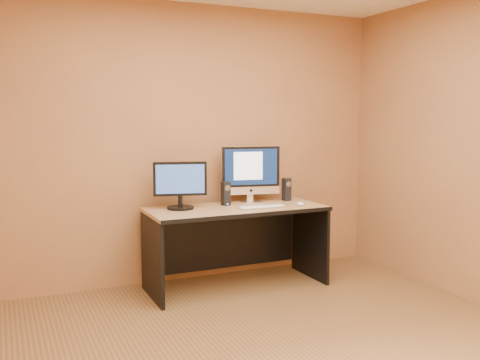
# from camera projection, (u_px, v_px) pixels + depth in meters

# --- Properties ---
(walls) EXTENTS (4.00, 4.00, 2.60)m
(walls) POSITION_uv_depth(u_px,v_px,m) (291.00, 159.00, 3.22)
(walls) COLOR olive
(walls) RESTS_ON ground
(desk) EXTENTS (1.60, 0.70, 0.74)m
(desk) POSITION_uv_depth(u_px,v_px,m) (236.00, 247.00, 4.87)
(desk) COLOR tan
(desk) RESTS_ON ground
(imac) EXTENTS (0.60, 0.32, 0.55)m
(imac) POSITION_uv_depth(u_px,v_px,m) (251.00, 174.00, 5.07)
(imac) COLOR silver
(imac) RESTS_ON desk
(second_monitor) EXTENTS (0.52, 0.35, 0.42)m
(second_monitor) POSITION_uv_depth(u_px,v_px,m) (180.00, 185.00, 4.71)
(second_monitor) COLOR black
(second_monitor) RESTS_ON desk
(speaker_left) EXTENTS (0.07, 0.08, 0.22)m
(speaker_left) POSITION_uv_depth(u_px,v_px,m) (226.00, 193.00, 4.93)
(speaker_left) COLOR black
(speaker_left) RESTS_ON desk
(speaker_right) EXTENTS (0.07, 0.08, 0.22)m
(speaker_right) POSITION_uv_depth(u_px,v_px,m) (287.00, 189.00, 5.20)
(speaker_right) COLOR black
(speaker_right) RESTS_ON desk
(keyboard) EXTENTS (0.44, 0.14, 0.02)m
(keyboard) POSITION_uv_depth(u_px,v_px,m) (262.00, 207.00, 4.79)
(keyboard) COLOR silver
(keyboard) RESTS_ON desk
(mouse) EXTENTS (0.08, 0.11, 0.04)m
(mouse) POSITION_uv_depth(u_px,v_px,m) (300.00, 204.00, 4.91)
(mouse) COLOR white
(mouse) RESTS_ON desk
(cable_a) EXTENTS (0.05, 0.22, 0.01)m
(cable_a) POSITION_uv_depth(u_px,v_px,m) (253.00, 200.00, 5.22)
(cable_a) COLOR black
(cable_a) RESTS_ON desk
(cable_b) EXTENTS (0.07, 0.17, 0.01)m
(cable_b) POSITION_uv_depth(u_px,v_px,m) (248.00, 201.00, 5.18)
(cable_b) COLOR black
(cable_b) RESTS_ON desk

